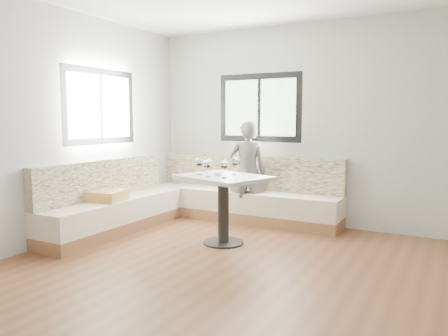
# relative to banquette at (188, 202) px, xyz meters

# --- Properties ---
(room) EXTENTS (5.01, 5.01, 2.81)m
(room) POSITION_rel_banquette_xyz_m (1.51, -1.54, 1.08)
(room) COLOR brown
(room) RESTS_ON ground
(banquette) EXTENTS (2.90, 2.80, 0.95)m
(banquette) POSITION_rel_banquette_xyz_m (0.00, 0.00, 0.00)
(banquette) COLOR brown
(banquette) RESTS_ON ground
(table) EXTENTS (1.19, 1.05, 0.82)m
(table) POSITION_rel_banquette_xyz_m (0.87, -0.57, 0.28)
(table) COLOR black
(table) RESTS_ON ground
(person) EXTENTS (0.63, 0.53, 1.47)m
(person) POSITION_rel_banquette_xyz_m (0.68, 0.50, 0.40)
(person) COLOR #625D5C
(person) RESTS_ON ground
(olive_ramekin) EXTENTS (0.09, 0.09, 0.03)m
(olive_ramekin) POSITION_rel_banquette_xyz_m (0.81, -0.58, 0.51)
(olive_ramekin) COLOR white
(olive_ramekin) RESTS_ON table
(wine_glass_a) EXTENTS (0.10, 0.10, 0.22)m
(wine_glass_a) POSITION_rel_banquette_xyz_m (0.58, -0.65, 0.64)
(wine_glass_a) COLOR white
(wine_glass_a) RESTS_ON table
(wine_glass_b) EXTENTS (0.10, 0.10, 0.22)m
(wine_glass_b) POSITION_rel_banquette_xyz_m (0.78, -0.77, 0.64)
(wine_glass_b) COLOR white
(wine_glass_b) RESTS_ON table
(wine_glass_c) EXTENTS (0.10, 0.10, 0.22)m
(wine_glass_c) POSITION_rel_banquette_xyz_m (0.98, -0.76, 0.64)
(wine_glass_c) COLOR white
(wine_glass_c) RESTS_ON table
(wine_glass_d) EXTENTS (0.10, 0.10, 0.22)m
(wine_glass_d) POSITION_rel_banquette_xyz_m (0.96, -0.45, 0.64)
(wine_glass_d) COLOR white
(wine_glass_d) RESTS_ON table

